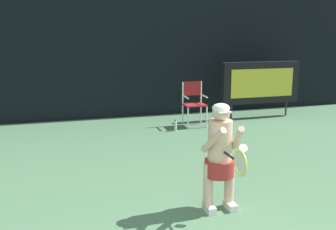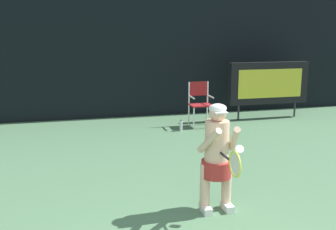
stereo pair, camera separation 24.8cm
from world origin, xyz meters
TOP-DOWN VIEW (x-y plane):
  - backdrop_screen at (0.00, 8.50)m, footprint 18.00×0.12m
  - scoreboard at (4.18, 7.36)m, footprint 2.20×0.21m
  - umpire_chair at (2.15, 6.96)m, footprint 0.52×0.44m
  - water_bottle at (1.57, 6.60)m, footprint 0.07×0.07m
  - tennis_player at (0.86, 2.43)m, footprint 0.52×0.59m
  - tennis_racket at (0.85, 1.87)m, footprint 0.03×0.60m

SIDE VIEW (x-z plane):
  - water_bottle at x=1.57m, z-range -0.01..0.26m
  - umpire_chair at x=2.15m, z-range 0.08..1.16m
  - tennis_player at x=0.86m, z-range 0.05..1.48m
  - tennis_racket at x=0.85m, z-range 0.67..0.99m
  - scoreboard at x=4.18m, z-range 0.20..1.70m
  - backdrop_screen at x=0.00m, z-range -0.02..3.64m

